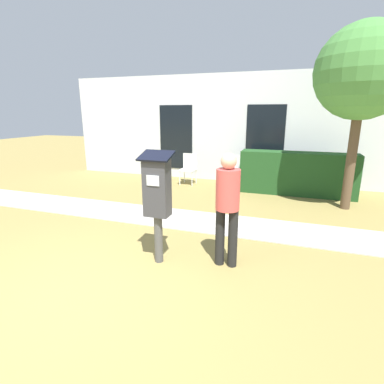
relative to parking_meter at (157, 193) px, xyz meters
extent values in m
plane|color=olive|center=(-0.56, -1.21, -1.02)|extent=(40.00, 40.00, 0.00)
cube|color=#B7B2A8|center=(-0.56, 1.73, -1.01)|extent=(12.00, 1.10, 0.02)
cube|color=silver|center=(-0.56, 5.61, 0.58)|extent=(10.00, 0.24, 3.20)
cube|color=black|center=(-1.96, 5.48, 0.28)|extent=(1.10, 0.02, 2.00)
cube|color=black|center=(0.84, 5.48, 0.28)|extent=(1.10, 0.02, 2.00)
cylinder|color=#4C4C4C|center=(0.00, 0.00, -0.67)|extent=(0.12, 0.12, 0.70)
cube|color=#38383D|center=(0.00, 0.00, 0.08)|extent=(0.34, 0.22, 0.80)
cube|color=silver|center=(0.00, -0.12, 0.20)|extent=(0.18, 0.01, 0.14)
cube|color=black|center=(0.00, 0.00, 0.51)|extent=(0.44, 0.31, 0.12)
cylinder|color=black|center=(0.84, 0.22, -0.61)|extent=(0.13, 0.13, 0.82)
cylinder|color=black|center=(1.02, 0.22, -0.61)|extent=(0.13, 0.13, 0.82)
cylinder|color=#D14C47|center=(0.93, 0.22, 0.08)|extent=(0.32, 0.32, 0.55)
sphere|color=#D8AD8C|center=(0.93, 0.22, 0.46)|extent=(0.21, 0.21, 0.21)
cylinder|color=white|center=(-1.43, 4.44, -0.81)|extent=(0.03, 0.03, 0.42)
cylinder|color=white|center=(-1.05, 4.44, -0.81)|extent=(0.03, 0.03, 0.42)
cylinder|color=white|center=(-1.43, 4.82, -0.81)|extent=(0.03, 0.03, 0.42)
cylinder|color=white|center=(-1.05, 4.82, -0.81)|extent=(0.03, 0.03, 0.42)
cube|color=white|center=(-1.24, 4.63, -0.58)|extent=(0.44, 0.44, 0.04)
cube|color=white|center=(-1.24, 4.83, -0.34)|extent=(0.44, 0.04, 0.44)
cylinder|color=white|center=(-0.05, 4.59, -0.81)|extent=(0.03, 0.03, 0.42)
cylinder|color=white|center=(0.33, 4.59, -0.81)|extent=(0.03, 0.03, 0.42)
cylinder|color=white|center=(-0.05, 4.97, -0.81)|extent=(0.03, 0.03, 0.42)
cylinder|color=white|center=(0.33, 4.97, -0.81)|extent=(0.03, 0.03, 0.42)
cube|color=white|center=(0.14, 4.78, -0.58)|extent=(0.44, 0.44, 0.04)
cube|color=white|center=(0.14, 4.98, -0.34)|extent=(0.44, 0.04, 0.44)
cube|color=#1E471E|center=(1.80, 4.53, -0.47)|extent=(2.87, 0.60, 1.10)
cylinder|color=brown|center=(2.87, 3.61, 0.08)|extent=(0.20, 0.20, 2.20)
sphere|color=#47843D|center=(2.87, 3.61, 1.85)|extent=(1.90, 1.90, 1.90)
camera|label=1|loc=(1.74, -3.55, 1.07)|focal=28.00mm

